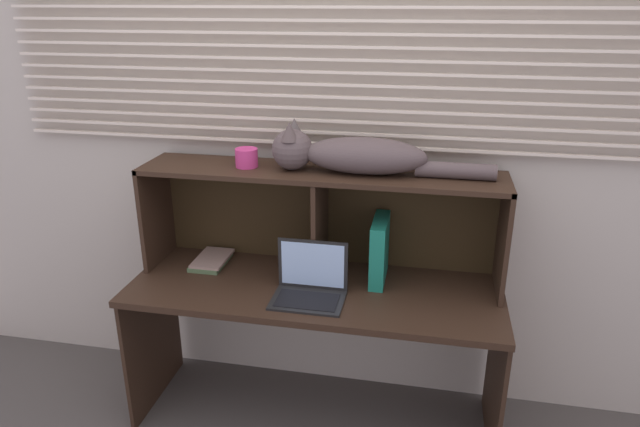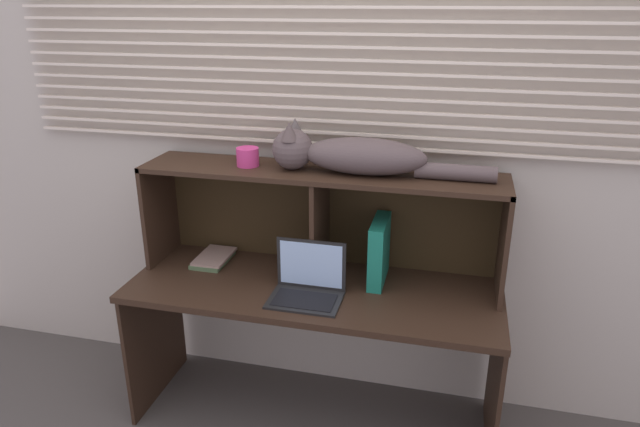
% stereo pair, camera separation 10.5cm
% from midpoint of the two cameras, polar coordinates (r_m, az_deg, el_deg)
% --- Properties ---
extents(back_panel_with_blinds, '(4.40, 0.08, 2.50)m').
position_cam_midpoint_polar(back_panel_with_blinds, '(2.64, 2.23, 6.87)').
color(back_panel_with_blinds, beige).
rests_on(back_panel_with_blinds, ground).
extents(desk, '(1.64, 0.60, 0.70)m').
position_cam_midpoint_polar(desk, '(2.60, 0.48, -9.71)').
color(desk, '#322116').
rests_on(desk, ground).
extents(hutch_shelf_unit, '(1.60, 0.32, 0.49)m').
position_cam_midpoint_polar(hutch_shelf_unit, '(2.55, 1.37, 1.28)').
color(hutch_shelf_unit, '#322116').
rests_on(hutch_shelf_unit, desk).
extents(cat, '(0.94, 0.19, 0.22)m').
position_cam_midpoint_polar(cat, '(2.42, 4.27, 5.90)').
color(cat, '#544645').
rests_on(cat, hutch_shelf_unit).
extents(laptop, '(0.30, 0.21, 0.23)m').
position_cam_midpoint_polar(laptop, '(2.43, -0.11, -7.18)').
color(laptop, black).
rests_on(laptop, desk).
extents(binder_upright, '(0.06, 0.26, 0.29)m').
position_cam_midpoint_polar(binder_upright, '(2.55, 7.10, -3.74)').
color(binder_upright, '#1A7A61').
rests_on(binder_upright, desk).
extents(book_stack, '(0.15, 0.23, 0.03)m').
position_cam_midpoint_polar(book_stack, '(2.80, -9.53, -4.43)').
color(book_stack, '#4F6843').
rests_on(book_stack, desk).
extents(small_basket, '(0.10, 0.10, 0.08)m').
position_cam_midpoint_polar(small_basket, '(2.54, -6.05, 5.63)').
color(small_basket, '#D0387C').
rests_on(small_basket, hutch_shelf_unit).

